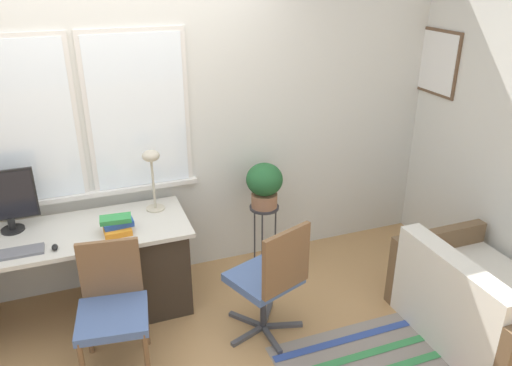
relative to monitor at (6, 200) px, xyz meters
The scene contains 15 objects.
ground_plane 1.38m from the monitor, 30.58° to the right, with size 14.00×14.00×0.00m, color tan.
wall_back_with_window 0.95m from the monitor, 15.97° to the left, with size 9.00×0.12×2.70m.
wall_right_with_picture 3.61m from the monitor, ahead, with size 0.08×9.00×2.70m.
desk 0.62m from the monitor, 47.02° to the right, with size 2.10×0.66×0.72m.
monitor is the anchor object (origin of this frame).
keyboard 0.42m from the monitor, 91.17° to the right, with size 0.44×0.13×0.02m.
mouse 0.52m from the monitor, 53.64° to the right, with size 0.04×0.07×0.03m.
desk_lamp 1.02m from the monitor, ahead, with size 0.14×0.14×0.48m.
book_stack 0.78m from the monitor, 22.55° to the right, with size 0.23×0.17×0.12m.
desk_chair_wooden 1.08m from the monitor, 52.63° to the right, with size 0.49×0.50×0.84m.
office_chair_swivel 1.91m from the monitor, 27.89° to the right, with size 0.57×0.56×0.91m.
couch_loveseat 3.40m from the monitor, 24.87° to the right, with size 0.83×1.17×0.71m.
plant_stand 1.96m from the monitor, ahead, with size 0.25×0.25×0.60m.
potted_plant 1.91m from the monitor, ahead, with size 0.30×0.30×0.38m.
floor_rug_striped 2.74m from the monitor, 32.64° to the right, with size 1.23×0.78×0.01m.
Camera 1 is at (-0.32, -3.01, 2.47)m, focal length 35.00 mm.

